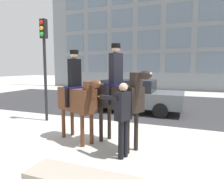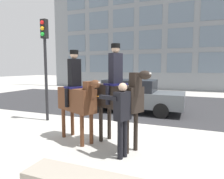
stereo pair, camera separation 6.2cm
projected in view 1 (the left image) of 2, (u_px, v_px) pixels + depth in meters
The scene contains 7 objects.
ground_plane at pixel (117, 125), 7.37m from camera, with size 80.00×80.00×0.00m, color #B2AFA8.
road_surface at pixel (144, 104), 11.77m from camera, with size 24.86×8.50×0.01m.
mounted_horse_lead at pixel (77, 97), 5.67m from camera, with size 1.72×1.05×2.60m.
mounted_horse_companion at pixel (119, 94), 5.27m from camera, with size 1.79×1.18×2.73m.
pedestrian_bystander at pixel (123, 114), 4.58m from camera, with size 0.91×0.45×1.77m.
street_car_near_lane at pixel (131, 95), 9.58m from camera, with size 4.72×1.83×1.54m.
traffic_light at pixel (44, 54), 7.73m from camera, with size 0.24×0.29×3.96m.
Camera 1 is at (2.39, -6.77, 2.10)m, focal length 32.00 mm.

